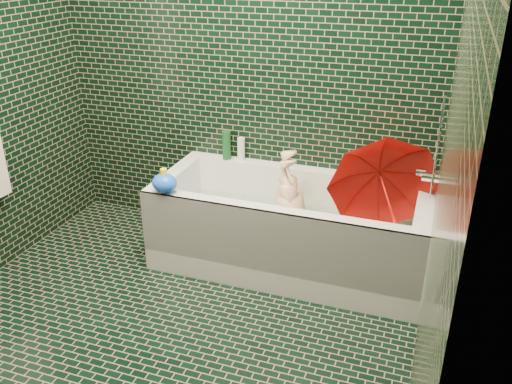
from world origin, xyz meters
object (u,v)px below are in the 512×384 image
(child, at_px, (296,222))
(rubber_duck, at_px, (401,176))
(bathtub, at_px, (289,236))
(umbrella, at_px, (387,196))
(bath_toy, at_px, (165,183))

(child, bearing_deg, rubber_duck, 106.33)
(bathtub, height_order, child, bathtub)
(bathtub, relative_size, child, 1.90)
(bathtub, relative_size, rubber_duck, 14.60)
(bathtub, bearing_deg, umbrella, -1.36)
(umbrella, xyz_separation_m, rubber_duck, (0.05, 0.34, -0.00))
(child, bearing_deg, bathtub, -78.61)
(rubber_duck, xyz_separation_m, bath_toy, (-1.32, -0.64, 0.03))
(umbrella, distance_m, rubber_duck, 0.34)
(child, distance_m, bath_toy, 0.86)
(rubber_duck, distance_m, bath_toy, 1.47)
(rubber_duck, bearing_deg, bathtub, -165.24)
(bathtub, distance_m, bath_toy, 0.87)
(rubber_duck, bearing_deg, umbrella, -110.18)
(umbrella, height_order, rubber_duck, umbrella)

